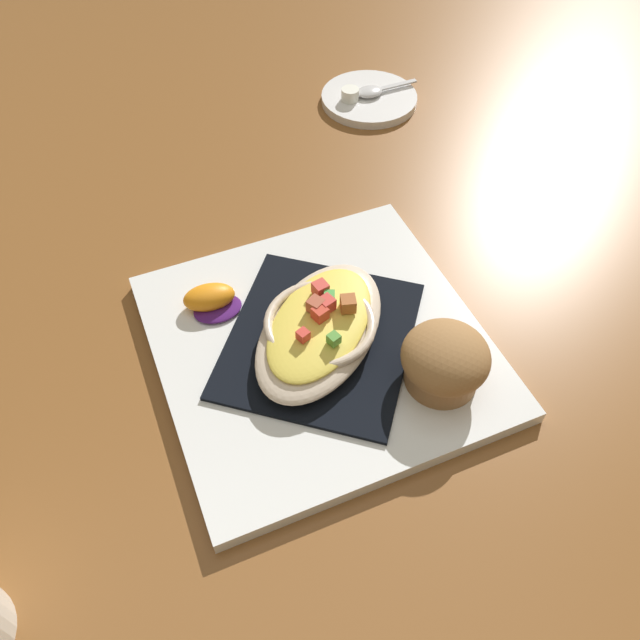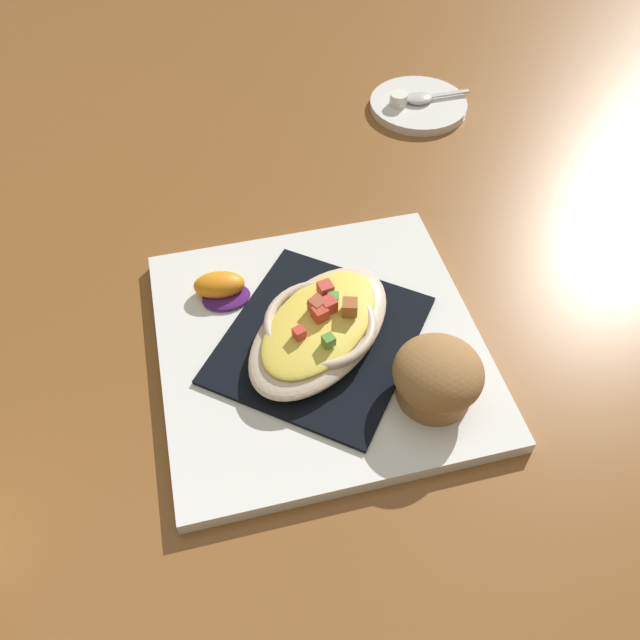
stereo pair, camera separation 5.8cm
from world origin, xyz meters
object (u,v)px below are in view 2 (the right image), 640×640
spoon (422,98)px  gratin_dish (320,326)px  creamer_cup_0 (399,99)px  orange_garnish (221,287)px  creamer_saucer (418,105)px  muffin (437,376)px  square_plate (320,345)px

spoon → gratin_dish: bearing=57.5°
creamer_cup_0 → spoon: bearing=-179.4°
orange_garnish → creamer_saucer: orange_garnish is taller
muffin → creamer_cup_0: 0.47m
muffin → creamer_saucer: muffin is taller
creamer_saucer → spoon: spoon is taller
orange_garnish → spoon: bearing=-137.8°
gratin_dish → orange_garnish: 0.11m
square_plate → creamer_saucer: (-0.23, -0.37, -0.00)m
square_plate → gratin_dish: size_ratio=1.52×
orange_garnish → gratin_dish: bearing=135.2°
gratin_dish → creamer_saucer: gratin_dish is taller
gratin_dish → muffin: 0.12m
spoon → creamer_cup_0: (0.03, 0.00, 0.00)m
spoon → square_plate: bearing=57.5°
muffin → spoon: muffin is taller
muffin → creamer_cup_0: (-0.12, -0.45, -0.02)m
spoon → orange_garnish: bearing=42.2°
gratin_dish → muffin: muffin is taller
orange_garnish → spoon: size_ratio=0.62×
orange_garnish → muffin: bearing=134.9°
square_plate → orange_garnish: size_ratio=5.37×
creamer_saucer → creamer_cup_0: creamer_cup_0 is taller
gratin_dish → orange_garnish: size_ratio=3.53×
creamer_saucer → spoon: 0.01m
gratin_dish → creamer_cup_0: (-0.20, -0.37, -0.02)m
orange_garnish → creamer_cup_0: 0.40m
creamer_cup_0 → gratin_dish: bearing=61.3°
square_plate → orange_garnish: 0.12m
orange_garnish → spoon: orange_garnish is taller
square_plate → spoon: size_ratio=3.32×
square_plate → spoon: 0.44m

